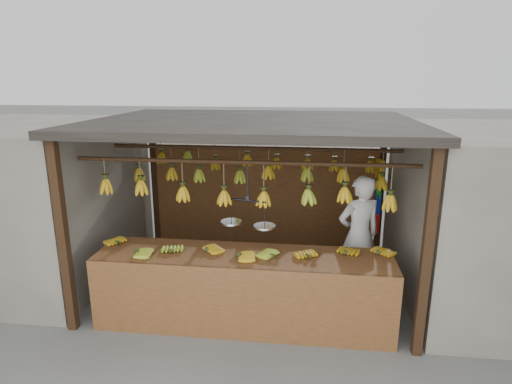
# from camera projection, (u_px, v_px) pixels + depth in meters

# --- Properties ---
(ground) EXTENTS (80.00, 80.00, 0.00)m
(ground) POSITION_uv_depth(u_px,v_px,m) (254.00, 281.00, 6.38)
(ground) COLOR #5B5B57
(stall) EXTENTS (4.30, 3.30, 2.40)m
(stall) POSITION_uv_depth(u_px,v_px,m) (256.00, 147.00, 6.19)
(stall) COLOR black
(stall) RESTS_ON ground
(neighbor_left) EXTENTS (3.00, 3.00, 2.30)m
(neighbor_left) POSITION_uv_depth(u_px,v_px,m) (20.00, 199.00, 6.52)
(neighbor_left) COLOR slate
(neighbor_left) RESTS_ON ground
(counter) EXTENTS (3.54, 0.81, 0.96)m
(counter) POSITION_uv_depth(u_px,v_px,m) (242.00, 274.00, 5.02)
(counter) COLOR brown
(counter) RESTS_ON ground
(hanging_bananas) EXTENTS (3.57, 2.23, 0.40)m
(hanging_bananas) POSITION_uv_depth(u_px,v_px,m) (254.00, 176.00, 5.96)
(hanging_bananas) COLOR #BA8D13
(hanging_bananas) RESTS_ON ground
(balance_scale) EXTENTS (0.67, 0.36, 0.77)m
(balance_scale) POSITION_uv_depth(u_px,v_px,m) (248.00, 221.00, 5.09)
(balance_scale) COLOR black
(balance_scale) RESTS_ON ground
(vendor) EXTENTS (0.72, 0.61, 1.69)m
(vendor) POSITION_uv_depth(u_px,v_px,m) (359.00, 236.00, 5.84)
(vendor) COLOR white
(vendor) RESTS_ON ground
(bag_bundles) EXTENTS (0.08, 0.26, 1.25)m
(bag_bundles) POSITION_uv_depth(u_px,v_px,m) (378.00, 195.00, 7.18)
(bag_bundles) COLOR yellow
(bag_bundles) RESTS_ON ground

